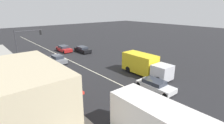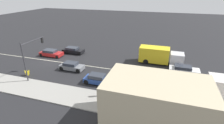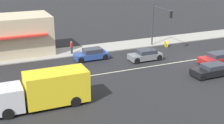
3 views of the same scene
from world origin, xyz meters
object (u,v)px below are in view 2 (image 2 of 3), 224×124
at_px(van_white, 184,69).
at_px(coupe_blue, 98,79).
at_px(delivery_truck, 159,55).
at_px(suv_grey, 72,66).
at_px(pedestrian, 101,90).
at_px(suv_black, 73,50).
at_px(traffic_signal_main, 30,53).
at_px(hatchback_red, 51,53).
at_px(warning_aframe_sign, 27,73).

distance_m(van_white, coupe_blue, 13.67).
bearing_deg(delivery_truck, suv_grey, -61.67).
height_order(pedestrian, suv_black, pedestrian).
distance_m(traffic_signal_main, pedestrian, 11.92).
bearing_deg(van_white, hatchback_red, -90.00).
bearing_deg(suv_black, coupe_blue, 43.79).
height_order(suv_black, hatchback_red, hatchback_red).
bearing_deg(suv_black, suv_grey, 27.96).
relative_size(delivery_truck, van_white, 1.65).
bearing_deg(coupe_blue, traffic_signal_main, -83.47).
height_order(traffic_signal_main, suv_black, traffic_signal_main).
bearing_deg(delivery_truck, warning_aframe_sign, -59.49).
relative_size(warning_aframe_sign, delivery_truck, 0.11).
xyz_separation_m(delivery_truck, suv_black, (0.00, -17.18, -0.86)).
relative_size(suv_grey, hatchback_red, 0.88).
relative_size(suv_black, van_white, 0.95).
height_order(suv_black, van_white, suv_black).
relative_size(suv_black, hatchback_red, 0.97).
relative_size(delivery_truck, hatchback_red, 1.68).
xyz_separation_m(traffic_signal_main, suv_grey, (-3.92, 4.06, -3.27)).
xyz_separation_m(warning_aframe_sign, van_white, (-8.28, 22.83, 0.15)).
height_order(delivery_truck, suv_black, delivery_truck).
height_order(pedestrian, suv_grey, pedestrian).
height_order(pedestrian, warning_aframe_sign, pedestrian).
relative_size(suv_grey, van_white, 0.86).
relative_size(van_white, coupe_blue, 1.15).
height_order(van_white, coupe_blue, coupe_blue).
bearing_deg(hatchback_red, coupe_blue, 60.73).
bearing_deg(hatchback_red, pedestrian, 54.83).
bearing_deg(traffic_signal_main, pedestrian, 80.85).
height_order(traffic_signal_main, hatchback_red, traffic_signal_main).
height_order(suv_grey, van_white, suv_grey).
height_order(warning_aframe_sign, suv_black, suv_black).
height_order(traffic_signal_main, warning_aframe_sign, traffic_signal_main).
bearing_deg(delivery_truck, suv_black, -90.00).
xyz_separation_m(delivery_truck, van_white, (2.80, 4.03, -0.89)).
height_order(delivery_truck, hatchback_red, delivery_truck).
xyz_separation_m(suv_black, coupe_blue, (10.00, 9.58, 0.04)).
bearing_deg(hatchback_red, suv_black, 130.66).
bearing_deg(van_white, delivery_truck, -124.77).
bearing_deg(pedestrian, delivery_truck, 155.11).
bearing_deg(pedestrian, suv_black, -139.26).
bearing_deg(warning_aframe_sign, suv_black, 171.67).
height_order(traffic_signal_main, coupe_blue, traffic_signal_main).
distance_m(pedestrian, delivery_truck, 14.30).
relative_size(warning_aframe_sign, suv_black, 0.19).
xyz_separation_m(traffic_signal_main, pedestrian, (1.84, 11.40, -2.95)).
relative_size(delivery_truck, coupe_blue, 1.90).
bearing_deg(suv_grey, coupe_blue, 64.09).
bearing_deg(suv_grey, warning_aframe_sign, -54.53).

